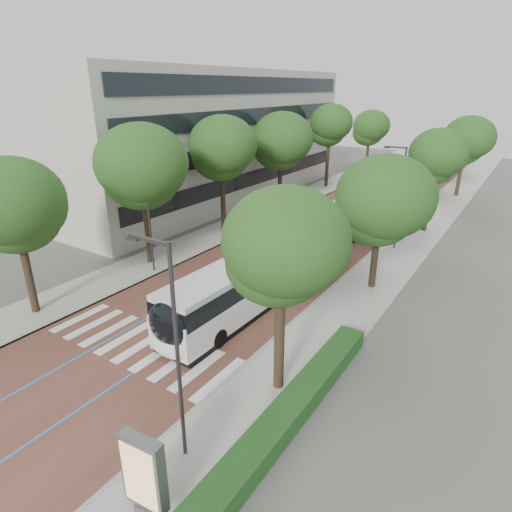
{
  "coord_description": "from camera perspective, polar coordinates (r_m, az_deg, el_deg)",
  "views": [
    {
      "loc": [
        15.28,
        -11.29,
        12.29
      ],
      "look_at": [
        1.62,
        9.47,
        2.4
      ],
      "focal_mm": 30.0,
      "sensor_mm": 36.0,
      "label": 1
    }
  ],
  "objects": [
    {
      "name": "sidewalk_right",
      "position": [
        53.3,
        24.18,
        6.53
      ],
      "size": [
        4.0,
        140.0,
        0.12
      ],
      "primitive_type": "cube",
      "color": "#9C9A93",
      "rests_on": "ground"
    },
    {
      "name": "office_building",
      "position": [
        52.72,
        -8.43,
        15.72
      ],
      "size": [
        18.11,
        40.0,
        14.0
      ],
      "color": "#B5B2A8",
      "rests_on": "ground"
    },
    {
      "name": "hedge",
      "position": [
        17.44,
        3.68,
        -20.8
      ],
      "size": [
        1.2,
        14.0,
        0.8
      ],
      "primitive_type": "cube",
      "color": "#163C15",
      "rests_on": "sidewalk_right"
    },
    {
      "name": "trees_left",
      "position": [
        42.23,
        0.39,
        14.15
      ],
      "size": [
        6.33,
        60.45,
        9.8
      ],
      "color": "black",
      "rests_on": "ground"
    },
    {
      "name": "bus_queued_1",
      "position": [
        52.59,
        18.56,
        8.88
      ],
      "size": [
        2.65,
        12.42,
        3.2
      ],
      "rotation": [
        0.0,
        0.0,
        -0.01
      ],
      "color": "silver",
      "rests_on": "ground"
    },
    {
      "name": "streetlight_near",
      "position": [
        14.12,
        -11.12,
        -10.69
      ],
      "size": [
        1.82,
        0.2,
        8.0
      ],
      "color": "#323235",
      "rests_on": "sidewalk_right"
    },
    {
      "name": "bus_queued_2",
      "position": [
        65.04,
        22.26,
        10.68
      ],
      "size": [
        3.08,
        12.5,
        3.2
      ],
      "rotation": [
        0.0,
        0.0,
        -0.05
      ],
      "color": "silver",
      "rests_on": "ground"
    },
    {
      "name": "trees_right",
      "position": [
        35.98,
        21.02,
        10.31
      ],
      "size": [
        5.96,
        47.31,
        8.7
      ],
      "color": "black",
      "rests_on": "ground"
    },
    {
      "name": "bus_queued_3",
      "position": [
        78.33,
        23.81,
        12.09
      ],
      "size": [
        2.99,
        12.48,
        3.2
      ],
      "rotation": [
        0.0,
        0.0,
        0.04
      ],
      "color": "silver",
      "rests_on": "ground"
    },
    {
      "name": "lane_line_right",
      "position": [
        54.48,
        18.09,
        7.62
      ],
      "size": [
        0.12,
        126.0,
        0.01
      ],
      "primitive_type": "cube",
      "color": "#2676C0",
      "rests_on": "road"
    },
    {
      "name": "lamp_post_left",
      "position": [
        29.93,
        -14.09,
        5.2
      ],
      "size": [
        0.14,
        0.14,
        8.0
      ],
      "primitive_type": "cylinder",
      "color": "#323235",
      "rests_on": "sidewalk_left"
    },
    {
      "name": "lane_line_left",
      "position": [
        55.37,
        14.9,
        8.17
      ],
      "size": [
        0.12,
        126.0,
        0.01
      ],
      "primitive_type": "cube",
      "color": "#2676C0",
      "rests_on": "road"
    },
    {
      "name": "sidewalk_left",
      "position": [
        57.44,
        9.3,
        9.12
      ],
      "size": [
        4.0,
        140.0,
        0.12
      ],
      "primitive_type": "cube",
      "color": "#9C9A93",
      "rests_on": "ground"
    },
    {
      "name": "bus_queued_0",
      "position": [
        39.77,
        13.48,
        5.54
      ],
      "size": [
        3.34,
        12.54,
        3.2
      ],
      "rotation": [
        0.0,
        0.0,
        -0.07
      ],
      "color": "silver",
      "rests_on": "ground"
    },
    {
      "name": "ad_panel",
      "position": [
        14.43,
        -14.7,
        -26.52
      ],
      "size": [
        1.46,
        0.61,
        2.98
      ],
      "rotation": [
        0.0,
        0.0,
        0.09
      ],
      "color": "#59595B",
      "rests_on": "sidewalk_right"
    },
    {
      "name": "streetlight_far",
      "position": [
        35.2,
        18.52,
        8.33
      ],
      "size": [
        1.82,
        0.2,
        8.0
      ],
      "color": "#323235",
      "rests_on": "sidewalk_right"
    },
    {
      "name": "zebra_crossing",
      "position": [
        22.99,
        -15.02,
        -11.37
      ],
      "size": [
        10.55,
        3.6,
        0.01
      ],
      "color": "silver",
      "rests_on": "ground"
    },
    {
      "name": "lead_bus",
      "position": [
        26.36,
        1.45,
        -2.17
      ],
      "size": [
        2.95,
        18.45,
        3.2
      ],
      "rotation": [
        0.0,
        0.0,
        -0.02
      ],
      "color": "black",
      "rests_on": "ground"
    },
    {
      "name": "kerb_left",
      "position": [
        56.71,
        11.06,
        8.84
      ],
      "size": [
        0.2,
        140.0,
        0.14
      ],
      "primitive_type": "cube",
      "color": "gray",
      "rests_on": "ground"
    },
    {
      "name": "kerb_right",
      "position": [
        53.61,
        22.2,
        6.9
      ],
      "size": [
        0.2,
        140.0,
        0.14
      ],
      "primitive_type": "cube",
      "color": "gray",
      "rests_on": "ground"
    },
    {
      "name": "road",
      "position": [
        54.91,
        16.48,
        7.89
      ],
      "size": [
        11.0,
        140.0,
        0.02
      ],
      "primitive_type": "cube",
      "color": "#563026",
      "rests_on": "ground"
    },
    {
      "name": "ground",
      "position": [
        22.62,
        -17.26,
        -12.32
      ],
      "size": [
        160.0,
        160.0,
        0.0
      ],
      "primitive_type": "plane",
      "color": "#51544C",
      "rests_on": "ground"
    }
  ]
}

